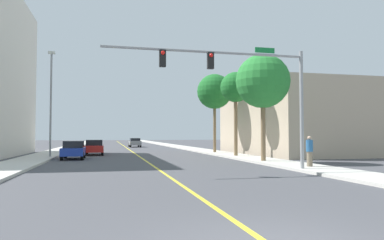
{
  "coord_description": "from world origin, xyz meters",
  "views": [
    {
      "loc": [
        -2.78,
        -5.72,
        1.93
      ],
      "look_at": [
        2.66,
        17.56,
        2.93
      ],
      "focal_mm": 33.7,
      "sensor_mm": 36.0,
      "label": 1
    }
  ],
  "objects_px": {
    "palm_mid": "(235,88)",
    "pedestrian": "(310,151)",
    "traffic_signal_mast": "(244,78)",
    "palm_far": "(215,92)",
    "street_lamp": "(51,99)",
    "car_blue": "(74,150)",
    "car_gray": "(135,142)",
    "car_red": "(94,147)",
    "palm_near": "(263,82)"
  },
  "relations": [
    {
      "from": "palm_mid",
      "to": "palm_near",
      "type": "bearing_deg",
      "value": -92.93
    },
    {
      "from": "street_lamp",
      "to": "palm_near",
      "type": "xyz_separation_m",
      "value": [
        15.24,
        -8.57,
        0.7
      ]
    },
    {
      "from": "palm_mid",
      "to": "car_blue",
      "type": "xyz_separation_m",
      "value": [
        -13.56,
        0.56,
        -5.3
      ]
    },
    {
      "from": "palm_mid",
      "to": "pedestrian",
      "type": "height_order",
      "value": "palm_mid"
    },
    {
      "from": "palm_far",
      "to": "car_gray",
      "type": "relative_size",
      "value": 1.91
    },
    {
      "from": "traffic_signal_mast",
      "to": "palm_mid",
      "type": "distance_m",
      "value": 13.03
    },
    {
      "from": "palm_far",
      "to": "car_gray",
      "type": "height_order",
      "value": "palm_far"
    },
    {
      "from": "palm_mid",
      "to": "street_lamp",
      "type": "bearing_deg",
      "value": 172.28
    },
    {
      "from": "car_red",
      "to": "pedestrian",
      "type": "relative_size",
      "value": 2.66
    },
    {
      "from": "car_blue",
      "to": "car_red",
      "type": "height_order",
      "value": "car_red"
    },
    {
      "from": "car_gray",
      "to": "traffic_signal_mast",
      "type": "bearing_deg",
      "value": -87.45
    },
    {
      "from": "street_lamp",
      "to": "car_blue",
      "type": "bearing_deg",
      "value": -37.74
    },
    {
      "from": "traffic_signal_mast",
      "to": "car_red",
      "type": "height_order",
      "value": "traffic_signal_mast"
    },
    {
      "from": "street_lamp",
      "to": "pedestrian",
      "type": "relative_size",
      "value": 5.1
    },
    {
      "from": "traffic_signal_mast",
      "to": "pedestrian",
      "type": "distance_m",
      "value": 5.92
    },
    {
      "from": "palm_mid",
      "to": "car_blue",
      "type": "distance_m",
      "value": 14.57
    },
    {
      "from": "palm_near",
      "to": "car_blue",
      "type": "relative_size",
      "value": 1.93
    },
    {
      "from": "car_red",
      "to": "palm_far",
      "type": "bearing_deg",
      "value": -2.14
    },
    {
      "from": "traffic_signal_mast",
      "to": "palm_far",
      "type": "xyz_separation_m",
      "value": [
        4.07,
        18.8,
        1.59
      ]
    },
    {
      "from": "palm_mid",
      "to": "car_gray",
      "type": "bearing_deg",
      "value": 102.83
    },
    {
      "from": "palm_far",
      "to": "pedestrian",
      "type": "relative_size",
      "value": 4.75
    },
    {
      "from": "traffic_signal_mast",
      "to": "car_gray",
      "type": "bearing_deg",
      "value": 93.58
    },
    {
      "from": "traffic_signal_mast",
      "to": "palm_far",
      "type": "bearing_deg",
      "value": 77.79
    },
    {
      "from": "palm_far",
      "to": "pedestrian",
      "type": "height_order",
      "value": "palm_far"
    },
    {
      "from": "palm_near",
      "to": "pedestrian",
      "type": "distance_m",
      "value": 6.77
    },
    {
      "from": "car_red",
      "to": "car_gray",
      "type": "height_order",
      "value": "car_red"
    },
    {
      "from": "pedestrian",
      "to": "palm_near",
      "type": "bearing_deg",
      "value": 172.58
    },
    {
      "from": "street_lamp",
      "to": "palm_mid",
      "type": "height_order",
      "value": "street_lamp"
    },
    {
      "from": "palm_near",
      "to": "palm_mid",
      "type": "distance_m",
      "value": 6.48
    },
    {
      "from": "palm_far",
      "to": "car_blue",
      "type": "distance_m",
      "value": 15.89
    },
    {
      "from": "palm_near",
      "to": "car_red",
      "type": "relative_size",
      "value": 1.62
    },
    {
      "from": "traffic_signal_mast",
      "to": "palm_far",
      "type": "distance_m",
      "value": 19.3
    },
    {
      "from": "pedestrian",
      "to": "street_lamp",
      "type": "bearing_deg",
      "value": -145.12
    },
    {
      "from": "palm_mid",
      "to": "car_red",
      "type": "height_order",
      "value": "palm_mid"
    },
    {
      "from": "car_red",
      "to": "pedestrian",
      "type": "height_order",
      "value": "pedestrian"
    },
    {
      "from": "palm_far",
      "to": "car_blue",
      "type": "height_order",
      "value": "palm_far"
    },
    {
      "from": "palm_mid",
      "to": "car_gray",
      "type": "xyz_separation_m",
      "value": [
        -6.64,
        29.17,
        -5.29
      ]
    },
    {
      "from": "palm_mid",
      "to": "pedestrian",
      "type": "xyz_separation_m",
      "value": [
        0.31,
        -11.32,
        -5.04
      ]
    },
    {
      "from": "palm_far",
      "to": "street_lamp",
      "type": "bearing_deg",
      "value": -164.42
    },
    {
      "from": "palm_near",
      "to": "car_gray",
      "type": "relative_size",
      "value": 1.74
    },
    {
      "from": "street_lamp",
      "to": "car_gray",
      "type": "bearing_deg",
      "value": 71.74
    },
    {
      "from": "palm_far",
      "to": "car_red",
      "type": "height_order",
      "value": "palm_far"
    },
    {
      "from": "street_lamp",
      "to": "car_gray",
      "type": "xyz_separation_m",
      "value": [
        8.93,
        27.06,
        -4.23
      ]
    },
    {
      "from": "palm_far",
      "to": "traffic_signal_mast",
      "type": "bearing_deg",
      "value": -102.21
    },
    {
      "from": "street_lamp",
      "to": "car_gray",
      "type": "distance_m",
      "value": 28.8
    },
    {
      "from": "palm_near",
      "to": "palm_mid",
      "type": "relative_size",
      "value": 1.02
    },
    {
      "from": "traffic_signal_mast",
      "to": "palm_near",
      "type": "height_order",
      "value": "palm_near"
    },
    {
      "from": "traffic_signal_mast",
      "to": "pedestrian",
      "type": "xyz_separation_m",
      "value": [
        4.35,
        1.02,
        -3.88
      ]
    },
    {
      "from": "car_blue",
      "to": "car_gray",
      "type": "distance_m",
      "value": 29.44
    },
    {
      "from": "palm_far",
      "to": "car_blue",
      "type": "xyz_separation_m",
      "value": [
        -13.59,
        -5.91,
        -5.74
      ]
    }
  ]
}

